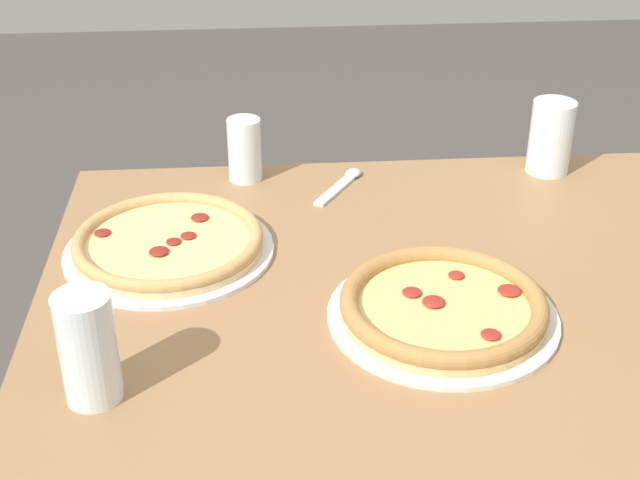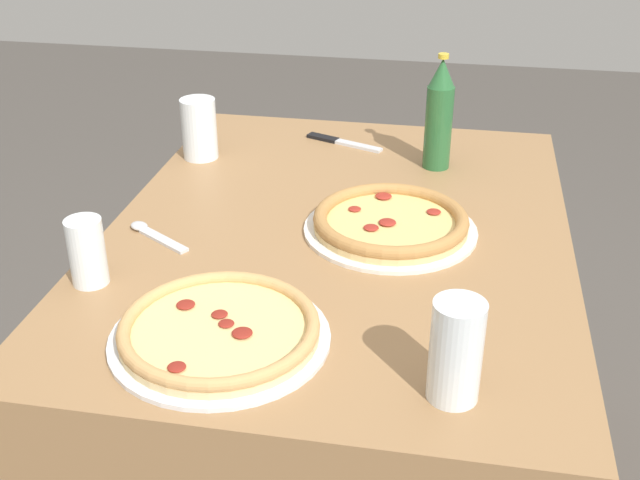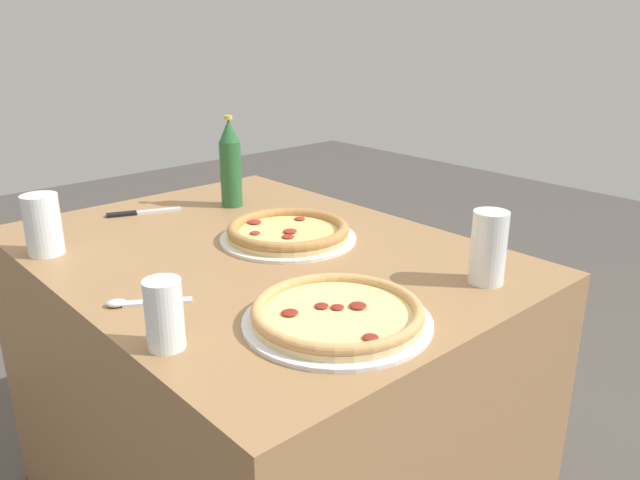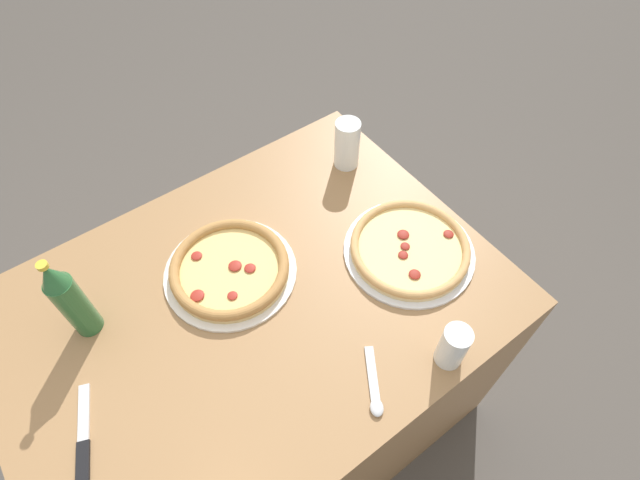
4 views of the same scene
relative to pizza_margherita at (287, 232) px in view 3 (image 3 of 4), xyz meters
name	(u,v)px [view 3 (image 3 of 4)]	position (x,y,z in m)	size (l,w,h in m)	color
table	(260,391)	(0.00, -0.10, -0.41)	(1.19, 0.88, 0.78)	#997047
pizza_margherita	(287,232)	(0.00, 0.00, 0.00)	(0.33, 0.33, 0.04)	silver
pizza_salami	(337,314)	(0.41, -0.22, 0.00)	(0.34, 0.34, 0.04)	silver
glass_red_wine	(488,252)	(0.48, 0.14, 0.05)	(0.07, 0.07, 0.15)	white
glass_lemonade	(43,227)	(-0.29, -0.47, 0.05)	(0.08, 0.08, 0.14)	white
glass_orange_juice	(165,318)	(0.28, -0.48, 0.03)	(0.06, 0.06, 0.12)	white
beer_bottle	(230,164)	(-0.34, 0.07, 0.10)	(0.06, 0.06, 0.26)	#286033
knife	(140,212)	(-0.44, -0.17, -0.02)	(0.10, 0.20, 0.01)	black
spoon	(137,302)	(0.10, -0.45, -0.01)	(0.11, 0.15, 0.01)	silver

